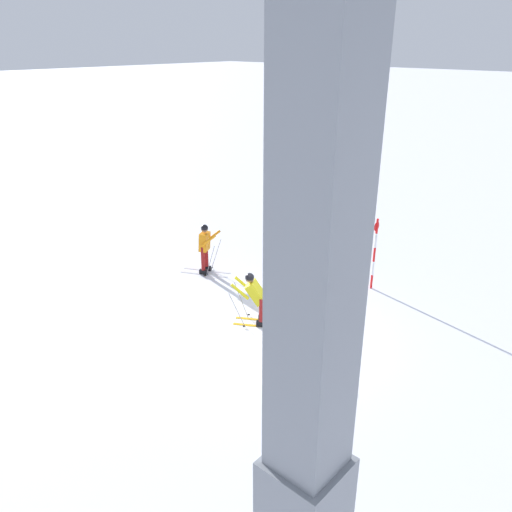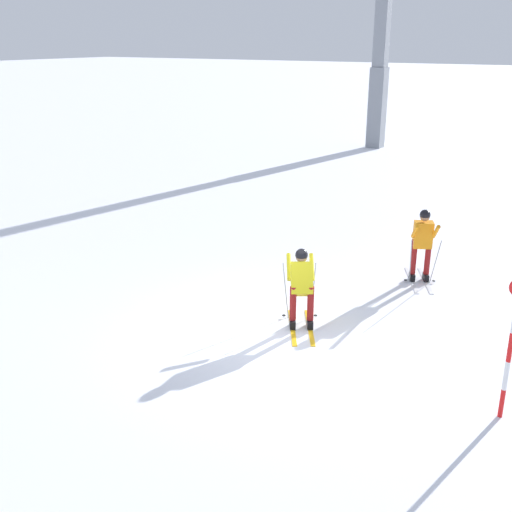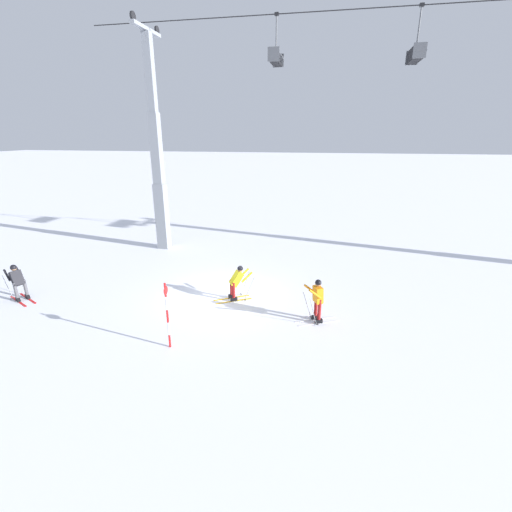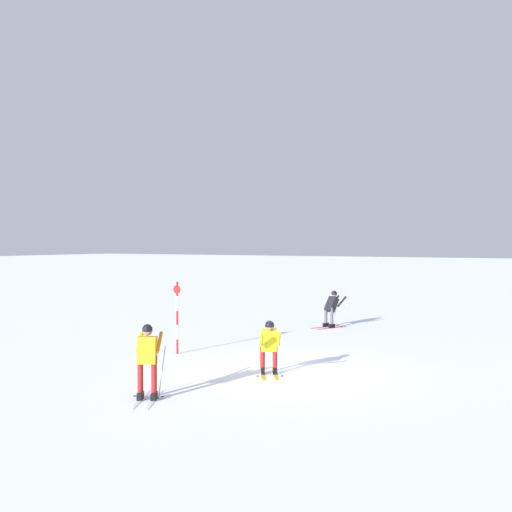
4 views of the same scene
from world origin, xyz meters
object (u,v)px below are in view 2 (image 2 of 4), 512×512
skier_carving_main (302,282)px  skier_distant_downhill (423,240)px  lift_tower_far (381,41)px  trail_marker_pole (511,342)px

skier_carving_main → skier_distant_downhill: 3.70m
lift_tower_far → trail_marker_pole: size_ratio=5.36×
lift_tower_far → skier_distant_downhill: size_ratio=7.11×
lift_tower_far → trail_marker_pole: (-21.91, -10.40, -3.95)m
skier_distant_downhill → skier_carving_main: bearing=159.0°
skier_carving_main → trail_marker_pole: size_ratio=0.74×
skier_carving_main → lift_tower_far: 22.00m
lift_tower_far → skier_distant_downhill: bearing=-155.9°
lift_tower_far → skier_distant_downhill: (-17.16, -7.68, -4.19)m
lift_tower_far → trail_marker_pole: lift_tower_far is taller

